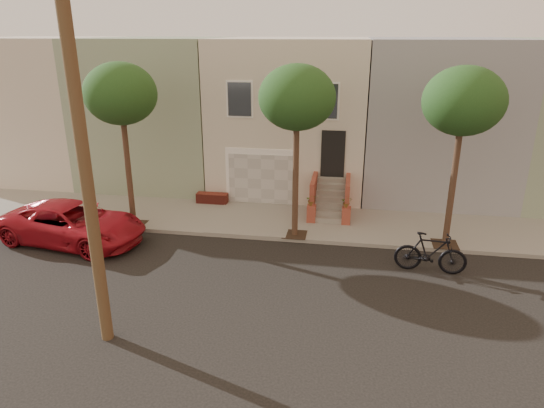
# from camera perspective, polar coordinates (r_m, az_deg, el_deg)

# --- Properties ---
(ground) EXTENTS (90.00, 90.00, 0.00)m
(ground) POSITION_cam_1_polar(r_m,az_deg,el_deg) (15.24, -2.91, -9.63)
(ground) COLOR black
(ground) RESTS_ON ground
(sidewalk) EXTENTS (40.00, 3.70, 0.15)m
(sidewalk) POSITION_cam_1_polar(r_m,az_deg,el_deg) (19.97, 0.32, -2.00)
(sidewalk) COLOR gray
(sidewalk) RESTS_ON ground
(house_row) EXTENTS (33.10, 11.70, 7.00)m
(house_row) POSITION_cam_1_polar(r_m,az_deg,el_deg) (24.63, 2.53, 10.79)
(house_row) COLOR beige
(house_row) RESTS_ON sidewalk
(tree_left) EXTENTS (2.70, 2.57, 6.30)m
(tree_left) POSITION_cam_1_polar(r_m,az_deg,el_deg) (18.98, -17.41, 12.17)
(tree_left) COLOR #2D2116
(tree_left) RESTS_ON sidewalk
(tree_mid) EXTENTS (2.70, 2.57, 6.30)m
(tree_mid) POSITION_cam_1_polar(r_m,az_deg,el_deg) (17.12, 2.95, 12.28)
(tree_mid) COLOR #2D2116
(tree_mid) RESTS_ON sidewalk
(tree_right) EXTENTS (2.70, 2.57, 6.30)m
(tree_right) POSITION_cam_1_polar(r_m,az_deg,el_deg) (17.38, 21.63, 11.07)
(tree_right) COLOR #2D2116
(tree_right) RESTS_ON sidewalk
(pickup_truck) EXTENTS (5.74, 3.31, 1.50)m
(pickup_truck) POSITION_cam_1_polar(r_m,az_deg,el_deg) (19.36, -22.37, -2.12)
(pickup_truck) COLOR #A2131F
(pickup_truck) RESTS_ON ground
(motorcycle) EXTENTS (2.34, 0.85, 1.37)m
(motorcycle) POSITION_cam_1_polar(r_m,az_deg,el_deg) (16.57, 18.18, -5.48)
(motorcycle) COLOR black
(motorcycle) RESTS_ON ground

